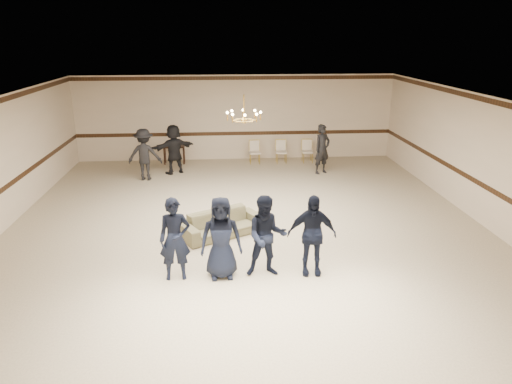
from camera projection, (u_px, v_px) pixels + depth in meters
The scene contains 16 objects.
room at pixel (247, 167), 11.39m from camera, with size 12.01×14.01×3.21m.
chair_rail at pixel (236, 133), 18.18m from camera, with size 12.00×0.02×0.14m, color #361E10.
crown_molding at pixel (235, 78), 17.52m from camera, with size 12.00×0.02×0.14m, color #361E10.
chandelier at pixel (244, 108), 11.93m from camera, with size 0.94×0.94×0.89m, color gold, non-canonical shape.
boy_a at pixel (175, 239), 9.23m from camera, with size 0.61×0.40×1.68m, color black.
boy_b at pixel (221, 238), 9.30m from camera, with size 0.82×0.53×1.68m, color black.
boy_c at pixel (267, 236), 9.37m from camera, with size 0.81×0.63×1.68m, color black.
boy_d at pixel (312, 235), 9.43m from camera, with size 0.98×0.41×1.68m, color black.
settee at pixel (222, 224), 11.43m from camera, with size 1.99×0.78×0.58m, color #756D4E.
adult_left at pixel (145, 155), 15.61m from camera, with size 1.11×0.64×1.71m, color black.
adult_mid at pixel (174, 149), 16.34m from camera, with size 1.59×0.51×1.71m, color black.
adult_right at pixel (322, 149), 16.33m from camera, with size 0.63×0.41×1.71m, color black.
banquet_chair_left at pixel (255, 152), 17.72m from camera, with size 0.41×0.41×0.84m, color beige, non-canonical shape.
banquet_chair_mid at pixel (281, 152), 17.79m from camera, with size 0.41×0.41×0.84m, color beige, non-canonical shape.
banquet_chair_right at pixel (308, 151), 17.87m from camera, with size 0.41×0.41×0.84m, color beige, non-canonical shape.
console_table at pixel (174, 155), 17.72m from camera, with size 0.80×0.34×0.67m, color black.
Camera 1 is at (-0.62, -10.97, 4.65)m, focal length 33.28 mm.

